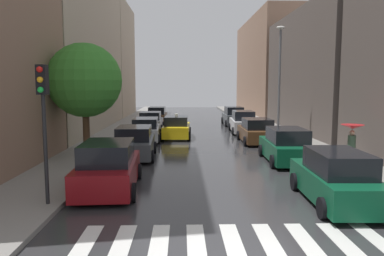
{
  "coord_description": "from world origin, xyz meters",
  "views": [
    {
      "loc": [
        -1.23,
        -6.99,
        3.81
      ],
      "look_at": [
        -0.55,
        18.42,
        0.92
      ],
      "focal_mm": 34.53,
      "sensor_mm": 36.0,
      "label": 1
    }
  ],
  "objects_px": {
    "parked_car_right_nearest": "(336,179)",
    "parked_car_right_third": "(257,132)",
    "parked_car_left_fourth": "(151,122)",
    "street_tree_left": "(85,81)",
    "parked_car_left_fifth": "(157,116)",
    "taxi_midroad": "(177,128)",
    "pedestrian_foreground": "(352,135)",
    "parked_car_left_second": "(135,143)",
    "parked_car_left_third": "(146,130)",
    "parked_car_right_fifth": "(234,117)",
    "parked_car_right_fourth": "(243,123)",
    "traffic_light_left_corner": "(43,103)",
    "lamp_post_right": "(280,75)",
    "parked_car_right_second": "(286,146)",
    "parked_car_left_nearest": "(109,168)"
  },
  "relations": [
    {
      "from": "pedestrian_foreground",
      "to": "lamp_post_right",
      "type": "height_order",
      "value": "lamp_post_right"
    },
    {
      "from": "traffic_light_left_corner",
      "to": "lamp_post_right",
      "type": "bearing_deg",
      "value": 52.66
    },
    {
      "from": "parked_car_left_second",
      "to": "parked_car_left_fifth",
      "type": "relative_size",
      "value": 0.95
    },
    {
      "from": "pedestrian_foreground",
      "to": "parked_car_right_fourth",
      "type": "bearing_deg",
      "value": 158.85
    },
    {
      "from": "parked_car_right_second",
      "to": "taxi_midroad",
      "type": "height_order",
      "value": "taxi_midroad"
    },
    {
      "from": "parked_car_left_second",
      "to": "parked_car_left_third",
      "type": "height_order",
      "value": "parked_car_left_second"
    },
    {
      "from": "parked_car_left_second",
      "to": "taxi_midroad",
      "type": "height_order",
      "value": "taxi_midroad"
    },
    {
      "from": "parked_car_left_third",
      "to": "parked_car_right_fourth",
      "type": "distance_m",
      "value": 8.56
    },
    {
      "from": "parked_car_left_fifth",
      "to": "parked_car_right_nearest",
      "type": "distance_m",
      "value": 26.99
    },
    {
      "from": "parked_car_left_nearest",
      "to": "parked_car_right_second",
      "type": "xyz_separation_m",
      "value": [
        7.92,
        4.86,
        -0.04
      ]
    },
    {
      "from": "traffic_light_left_corner",
      "to": "parked_car_left_second",
      "type": "bearing_deg",
      "value": 78.41
    },
    {
      "from": "traffic_light_left_corner",
      "to": "lamp_post_right",
      "type": "height_order",
      "value": "lamp_post_right"
    },
    {
      "from": "parked_car_right_second",
      "to": "parked_car_right_fifth",
      "type": "distance_m",
      "value": 17.74
    },
    {
      "from": "pedestrian_foreground",
      "to": "traffic_light_left_corner",
      "type": "distance_m",
      "value": 13.49
    },
    {
      "from": "parked_car_right_fourth",
      "to": "parked_car_left_fourth",
      "type": "bearing_deg",
      "value": 79.15
    },
    {
      "from": "parked_car_right_nearest",
      "to": "pedestrian_foreground",
      "type": "distance_m",
      "value": 6.15
    },
    {
      "from": "parked_car_left_third",
      "to": "taxi_midroad",
      "type": "distance_m",
      "value": 2.47
    },
    {
      "from": "taxi_midroad",
      "to": "traffic_light_left_corner",
      "type": "bearing_deg",
      "value": 168.51
    },
    {
      "from": "parked_car_left_second",
      "to": "parked_car_right_fifth",
      "type": "bearing_deg",
      "value": -26.45
    },
    {
      "from": "parked_car_right_second",
      "to": "traffic_light_left_corner",
      "type": "relative_size",
      "value": 1.07
    },
    {
      "from": "street_tree_left",
      "to": "taxi_midroad",
      "type": "bearing_deg",
      "value": 56.3
    },
    {
      "from": "parked_car_right_nearest",
      "to": "parked_car_right_third",
      "type": "xyz_separation_m",
      "value": [
        0.03,
        12.92,
        -0.04
      ]
    },
    {
      "from": "parked_car_right_third",
      "to": "pedestrian_foreground",
      "type": "relative_size",
      "value": 2.31
    },
    {
      "from": "parked_car_right_fifth",
      "to": "parked_car_left_fifth",
      "type": "bearing_deg",
      "value": 77.88
    },
    {
      "from": "parked_car_left_nearest",
      "to": "pedestrian_foreground",
      "type": "relative_size",
      "value": 2.49
    },
    {
      "from": "parked_car_right_second",
      "to": "street_tree_left",
      "type": "distance_m",
      "value": 11.04
    },
    {
      "from": "parked_car_left_nearest",
      "to": "parked_car_right_fifth",
      "type": "bearing_deg",
      "value": -21.53
    },
    {
      "from": "parked_car_left_fifth",
      "to": "taxi_midroad",
      "type": "xyz_separation_m",
      "value": [
        2.12,
        -10.47,
        -0.04
      ]
    },
    {
      "from": "parked_car_right_fourth",
      "to": "parked_car_right_fifth",
      "type": "xyz_separation_m",
      "value": [
        0.07,
        6.03,
        0.0
      ]
    },
    {
      "from": "parked_car_right_second",
      "to": "traffic_light_left_corner",
      "type": "xyz_separation_m",
      "value": [
        -9.44,
        -6.85,
        2.48
      ]
    },
    {
      "from": "lamp_post_right",
      "to": "traffic_light_left_corner",
      "type": "bearing_deg",
      "value": -127.34
    },
    {
      "from": "parked_car_right_nearest",
      "to": "parked_car_right_second",
      "type": "bearing_deg",
      "value": -0.29
    },
    {
      "from": "taxi_midroad",
      "to": "parked_car_right_nearest",
      "type": "bearing_deg",
      "value": -158.66
    },
    {
      "from": "parked_car_right_third",
      "to": "parked_car_right_fifth",
      "type": "bearing_deg",
      "value": -0.3
    },
    {
      "from": "parked_car_left_second",
      "to": "parked_car_right_nearest",
      "type": "xyz_separation_m",
      "value": [
        7.51,
        -7.93,
        0.02
      ]
    },
    {
      "from": "parked_car_left_third",
      "to": "parked_car_right_second",
      "type": "height_order",
      "value": "parked_car_right_second"
    },
    {
      "from": "parked_car_left_third",
      "to": "street_tree_left",
      "type": "height_order",
      "value": "street_tree_left"
    },
    {
      "from": "parked_car_left_second",
      "to": "parked_car_left_third",
      "type": "xyz_separation_m",
      "value": [
        -0.0,
        6.25,
        -0.04
      ]
    },
    {
      "from": "parked_car_right_fifth",
      "to": "street_tree_left",
      "type": "distance_m",
      "value": 19.27
    },
    {
      "from": "parked_car_left_second",
      "to": "parked_car_left_fourth",
      "type": "distance_m",
      "value": 12.19
    },
    {
      "from": "taxi_midroad",
      "to": "traffic_light_left_corner",
      "type": "distance_m",
      "value": 16.35
    },
    {
      "from": "parked_car_left_fourth",
      "to": "parked_car_right_fourth",
      "type": "relative_size",
      "value": 0.86
    },
    {
      "from": "parked_car_left_fourth",
      "to": "street_tree_left",
      "type": "distance_m",
      "value": 12.51
    },
    {
      "from": "parked_car_left_second",
      "to": "traffic_light_left_corner",
      "type": "xyz_separation_m",
      "value": [
        -1.68,
        -8.18,
        2.49
      ]
    },
    {
      "from": "parked_car_right_second",
      "to": "parked_car_right_third",
      "type": "bearing_deg",
      "value": 3.73
    },
    {
      "from": "parked_car_right_nearest",
      "to": "parked_car_right_second",
      "type": "relative_size",
      "value": 0.99
    },
    {
      "from": "parked_car_left_third",
      "to": "parked_car_right_fifth",
      "type": "bearing_deg",
      "value": -37.98
    },
    {
      "from": "parked_car_left_fifth",
      "to": "parked_car_left_second",
      "type": "bearing_deg",
      "value": -179.44
    },
    {
      "from": "parked_car_left_fourth",
      "to": "pedestrian_foreground",
      "type": "relative_size",
      "value": 2.16
    },
    {
      "from": "parked_car_left_fifth",
      "to": "lamp_post_right",
      "type": "height_order",
      "value": "lamp_post_right"
    }
  ]
}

